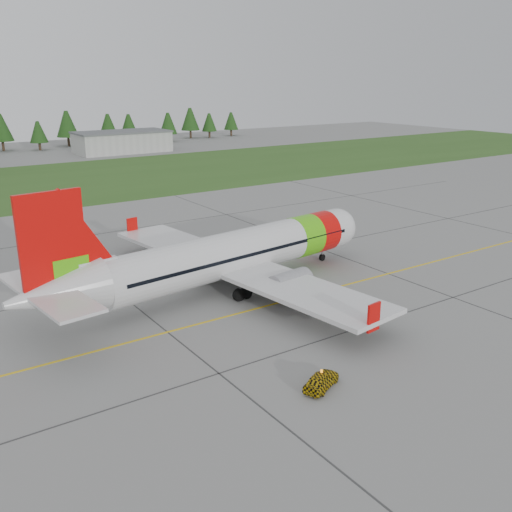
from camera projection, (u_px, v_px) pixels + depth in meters
ground at (375, 323)px, 46.98m from camera, size 320.00×320.00×0.00m
aircraft at (231, 255)px, 53.83m from camera, size 38.03×35.30×11.54m
follow_me_car at (322, 365)px, 36.67m from camera, size 1.54×1.65×3.27m
grass_strip at (71, 180)px, 111.63m from camera, size 320.00×50.00×0.03m
taxi_guideline at (313, 293)px, 53.28m from camera, size 120.00×0.25×0.02m
hangar_east at (122, 142)px, 152.66m from camera, size 24.00×12.00×5.20m
treeline at (6, 132)px, 154.29m from camera, size 160.00×8.00×10.00m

